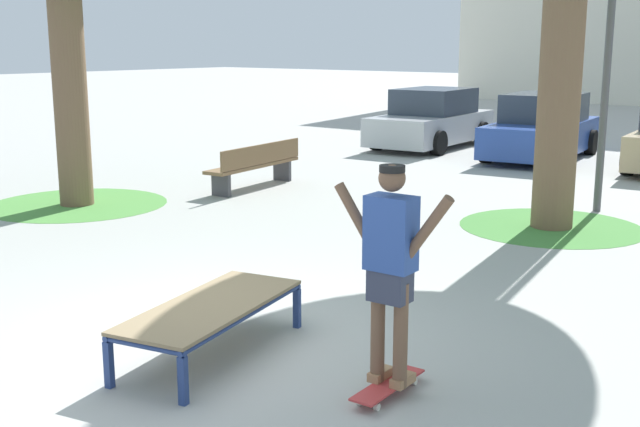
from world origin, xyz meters
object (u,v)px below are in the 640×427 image
Objects in this scene: skateboard at (388,385)px; park_bench at (256,164)px; car_blue at (542,129)px; skater at (391,260)px; car_silver at (432,120)px; skate_box at (211,309)px.

skateboard is 9.09m from park_bench.
park_bench is at bearing -109.70° from car_blue.
skater is 13.69m from car_blue.
skateboard is 0.33× the size of park_bench.
car_blue is at bearing 108.59° from skater.
car_silver is at bearing 94.45° from park_bench.
car_silver is at bearing 119.46° from skateboard.
skater reaches higher than skateboard.
skater reaches higher than car_blue.
skate_box is at bearing -66.66° from car_silver.
car_silver is at bearing 175.87° from car_blue.
skate_box is 8.11m from park_bench.
skateboard is at bearing -71.41° from car_blue.
park_bench is at bearing -85.55° from car_silver.
skate_box is 14.67m from car_silver.
park_bench reaches higher than skateboard.
car_silver is 1.77× the size of park_bench.
skater is at bearing 9.34° from skate_box.
car_silver is (-5.81, 13.46, 0.28)m from skate_box.
car_blue is at bearing -4.13° from car_silver.
skate_box is 0.83× the size of park_bench.
skate_box is at bearing -170.66° from skater.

